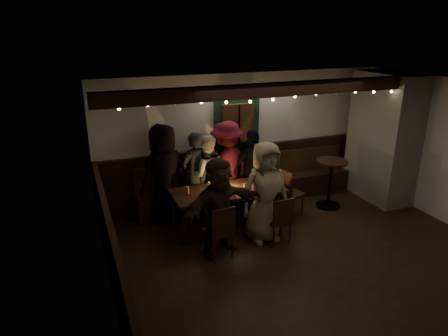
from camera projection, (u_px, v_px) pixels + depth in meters
name	position (u px, v px, depth m)	size (l,w,h in m)	color
room	(318.00, 158.00, 7.60)	(6.02, 5.01, 2.62)	black
dining_table	(228.00, 193.00, 7.08)	(1.99, 0.85, 0.86)	black
chair_near_left	(221.00, 229.00, 6.16)	(0.42, 0.42, 0.87)	black
chair_near_right	(280.00, 218.00, 6.55)	(0.38, 0.38, 0.83)	black
chair_end	(287.00, 190.00, 7.51)	(0.53, 0.53, 0.94)	black
high_top	(331.00, 178.00, 7.88)	(0.61, 0.61, 0.97)	black
person_a	(164.00, 174.00, 7.24)	(0.90, 0.58, 1.83)	black
person_b	(194.00, 174.00, 7.52)	(0.59, 0.39, 1.62)	black
person_c	(206.00, 174.00, 7.61)	(0.75, 0.58, 1.54)	beige
person_d	(227.00, 165.00, 7.78)	(1.13, 0.65, 1.76)	#490D18
person_e	(253.00, 168.00, 7.90)	(0.92, 0.39, 1.58)	black
person_f	(219.00, 207.00, 6.19)	(1.48, 0.47, 1.60)	black
person_g	(265.00, 192.00, 6.57)	(0.84, 0.55, 1.72)	#998867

